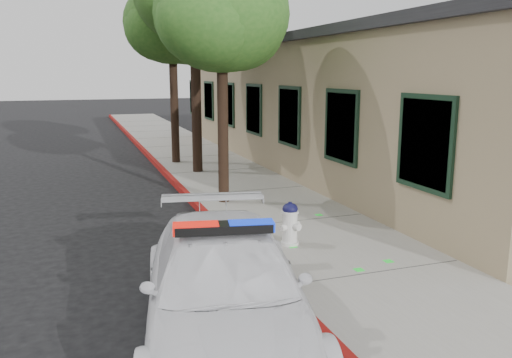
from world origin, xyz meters
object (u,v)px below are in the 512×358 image
at_px(clapboard_building, 362,104).
at_px(street_tree_far, 173,27).
at_px(street_tree_near, 222,19).
at_px(fire_hydrant, 290,223).
at_px(police_car, 225,287).

bearing_deg(clapboard_building, street_tree_far, 161.49).
bearing_deg(street_tree_near, fire_hydrant, -86.46).
bearing_deg(street_tree_far, street_tree_near, -90.26).
relative_size(clapboard_building, street_tree_far, 3.52).
distance_m(fire_hydrant, street_tree_far, 10.20).
distance_m(police_car, fire_hydrant, 3.23).
bearing_deg(fire_hydrant, clapboard_building, 27.69).
height_order(street_tree_near, street_tree_far, street_tree_far).
distance_m(police_car, street_tree_far, 12.68).
bearing_deg(clapboard_building, street_tree_near, -146.85).
xyz_separation_m(street_tree_near, street_tree_far, (0.03, 5.90, 0.30)).
height_order(police_car, street_tree_far, street_tree_far).
height_order(police_car, fire_hydrant, police_car).
distance_m(clapboard_building, street_tree_far, 6.75).
relative_size(police_car, fire_hydrant, 6.30).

